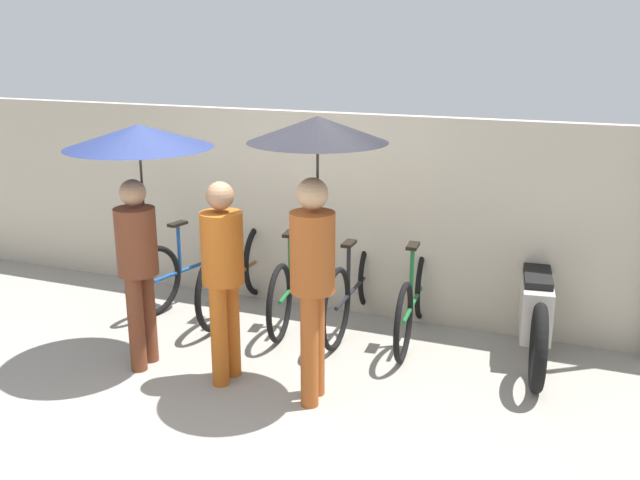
# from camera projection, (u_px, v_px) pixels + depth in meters

# --- Properties ---
(ground_plane) EXTENTS (30.00, 30.00, 0.00)m
(ground_plane) POSITION_uv_depth(u_px,v_px,m) (203.00, 399.00, 5.29)
(ground_plane) COLOR gray
(back_wall) EXTENTS (11.33, 0.12, 1.91)m
(back_wall) POSITION_uv_depth(u_px,v_px,m) (311.00, 211.00, 6.90)
(back_wall) COLOR #B2A893
(back_wall) RESTS_ON ground
(parked_bicycle_0) EXTENTS (0.54, 1.75, 1.04)m
(parked_bicycle_0) POSITION_uv_depth(u_px,v_px,m) (194.00, 265.00, 7.20)
(parked_bicycle_0) COLOR black
(parked_bicycle_0) RESTS_ON ground
(parked_bicycle_1) EXTENTS (0.44, 1.77, 1.04)m
(parked_bicycle_1) POSITION_uv_depth(u_px,v_px,m) (240.00, 272.00, 6.89)
(parked_bicycle_1) COLOR black
(parked_bicycle_1) RESTS_ON ground
(parked_bicycle_2) EXTENTS (0.47, 1.76, 1.00)m
(parked_bicycle_2) POSITION_uv_depth(u_px,v_px,m) (296.00, 281.00, 6.72)
(parked_bicycle_2) COLOR black
(parked_bicycle_2) RESTS_ON ground
(parked_bicycle_3) EXTENTS (0.44, 1.79, 1.06)m
(parked_bicycle_3) POSITION_uv_depth(u_px,v_px,m) (355.00, 286.00, 6.54)
(parked_bicycle_3) COLOR black
(parked_bicycle_3) RESTS_ON ground
(parked_bicycle_4) EXTENTS (0.44, 1.66, 1.11)m
(parked_bicycle_4) POSITION_uv_depth(u_px,v_px,m) (414.00, 299.00, 6.29)
(parked_bicycle_4) COLOR black
(parked_bicycle_4) RESTS_ON ground
(pedestrian_leading) EXTENTS (1.14, 1.14, 1.95)m
(pedestrian_leading) POSITION_uv_depth(u_px,v_px,m) (138.00, 171.00, 5.49)
(pedestrian_leading) COLOR brown
(pedestrian_leading) RESTS_ON ground
(pedestrian_center) EXTENTS (0.32, 0.32, 1.58)m
(pedestrian_center) POSITION_uv_depth(u_px,v_px,m) (223.00, 268.00, 5.34)
(pedestrian_center) COLOR #B25619
(pedestrian_center) RESTS_ON ground
(pedestrian_trailing) EXTENTS (0.98, 0.98, 2.07)m
(pedestrian_trailing) POSITION_uv_depth(u_px,v_px,m) (316.00, 183.00, 4.92)
(pedestrian_trailing) COLOR #9E4C1E
(pedestrian_trailing) RESTS_ON ground
(motorcycle) EXTENTS (0.58, 2.08, 0.91)m
(motorcycle) POSITION_uv_depth(u_px,v_px,m) (535.00, 308.00, 5.99)
(motorcycle) COLOR black
(motorcycle) RESTS_ON ground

